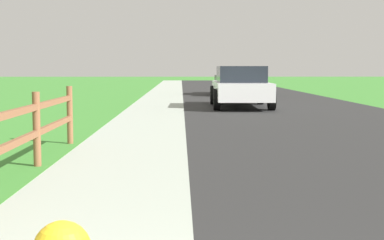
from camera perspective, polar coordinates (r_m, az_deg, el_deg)
name	(u,v)px	position (r m, az deg, el deg)	size (l,w,h in m)	color
ground_plane	(183,98)	(26.45, -0.93, 2.30)	(120.00, 120.00, 0.00)	#3E8731
road_asphalt	(251,95)	(28.68, 6.07, 2.52)	(7.00, 66.00, 0.01)	#292929
curb_concrete	(124,96)	(28.60, -6.97, 2.50)	(6.00, 66.00, 0.01)	#A9B3A4
grass_verge	(95,96)	(28.79, -9.95, 2.49)	(5.00, 66.00, 0.00)	#3E8731
parked_suv_white	(240,86)	(20.20, 4.98, 3.49)	(2.13, 4.97, 1.48)	white
parked_car_black	(234,80)	(29.46, 4.30, 4.11)	(2.28, 4.66, 1.50)	black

